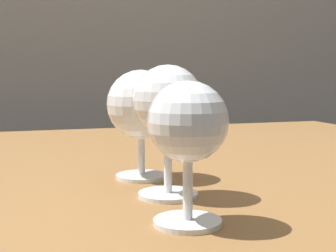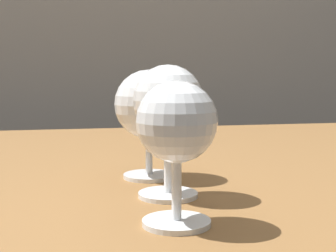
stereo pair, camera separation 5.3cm
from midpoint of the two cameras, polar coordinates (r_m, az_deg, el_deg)
name	(u,v)px [view 2 (the right image)]	position (r m, az deg, el deg)	size (l,w,h in m)	color
dining_table	(95,215)	(0.77, -6.49, -10.32)	(1.41, 0.89, 0.73)	brown
wine_glass_port	(177,127)	(0.43, 4.55, -0.18)	(0.07, 0.07, 0.13)	white
wine_glass_white	(168,103)	(0.53, 2.88, 2.66)	(0.08, 0.08, 0.15)	white
wine_glass_rose	(149,107)	(0.63, 0.18, 2.23)	(0.09, 0.09, 0.14)	white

